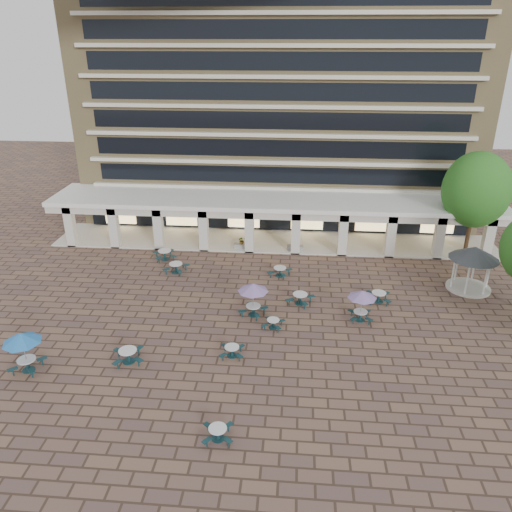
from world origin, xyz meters
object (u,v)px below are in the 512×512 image
object	(u,v)px
picnic_table_2	(218,432)
planter_left	(242,244)
picnic_table_4	(22,339)
picnic_table_1	(232,350)
gazebo	(474,258)
planter_right	(295,246)

from	to	relation	value
picnic_table_2	planter_left	distance (m)	23.94
picnic_table_2	planter_left	size ratio (longest dim) A/B	1.12
picnic_table_2	picnic_table_4	xyz separation A→B (m)	(-12.21, 4.52, 1.80)
picnic_table_1	picnic_table_4	size ratio (longest dim) A/B	0.60
gazebo	planter_left	xyz separation A→B (m)	(-18.74, 6.37, -2.19)
picnic_table_2	gazebo	world-z (taller)	gazebo
picnic_table_1	gazebo	distance (m)	20.55
picnic_table_2	planter_left	xyz separation A→B (m)	(-1.43, 23.90, 0.07)
gazebo	planter_left	world-z (taller)	gazebo
picnic_table_1	planter_right	world-z (taller)	planter_right
picnic_table_1	planter_left	size ratio (longest dim) A/B	1.05
picnic_table_4	planter_right	bearing A→B (deg)	53.17
gazebo	picnic_table_1	bearing A→B (deg)	-148.95
picnic_table_1	gazebo	size ratio (longest dim) A/B	0.41
gazebo	planter_right	world-z (taller)	gazebo
picnic_table_4	picnic_table_1	bearing A→B (deg)	13.91
picnic_table_4	picnic_table_2	bearing A→B (deg)	-18.06
picnic_table_4	planter_left	distance (m)	22.24
gazebo	picnic_table_4	bearing A→B (deg)	-156.21
gazebo	planter_right	size ratio (longest dim) A/B	2.54
picnic_table_2	planter_right	bearing A→B (deg)	75.46
picnic_table_4	planter_right	size ratio (longest dim) A/B	1.74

